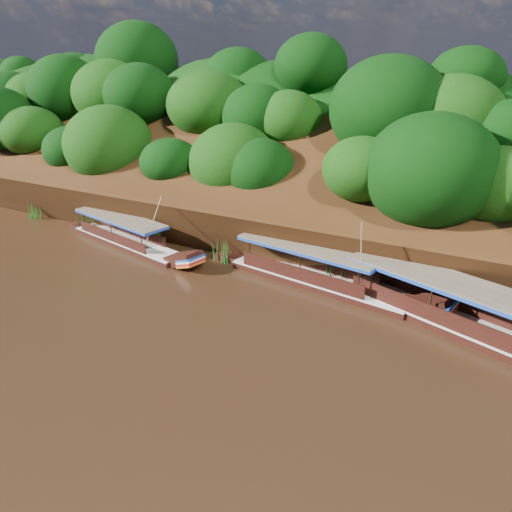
{
  "coord_description": "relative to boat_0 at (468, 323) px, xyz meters",
  "views": [
    {
      "loc": [
        11.65,
        -19.28,
        13.89
      ],
      "look_at": [
        -2.84,
        7.0,
        1.75
      ],
      "focal_mm": 35.0,
      "sensor_mm": 36.0,
      "label": 1
    }
  ],
  "objects": [
    {
      "name": "riverbank",
      "position": [
        -10.34,
        16.17,
        1.28
      ],
      "size": [
        120.0,
        30.06,
        19.4
      ],
      "color": "#321C0B",
      "rests_on": "ground"
    },
    {
      "name": "boat_2",
      "position": [
        -24.43,
        1.18,
        -0.11
      ],
      "size": [
        13.94,
        4.64,
        5.0
      ],
      "rotation": [
        0.0,
        0.0,
        -0.21
      ],
      "color": "black",
      "rests_on": "ground"
    },
    {
      "name": "ground",
      "position": [
        -10.33,
        -6.55,
        -0.61
      ],
      "size": [
        160.0,
        160.0,
        0.0
      ],
      "primitive_type": "plane",
      "color": "black",
      "rests_on": "ground"
    },
    {
      "name": "boat_0",
      "position": [
        0.0,
        0.0,
        0.0
      ],
      "size": [
        16.37,
        7.54,
        6.65
      ],
      "rotation": [
        0.0,
        0.0,
        -0.34
      ],
      "color": "black",
      "rests_on": "ground"
    },
    {
      "name": "reeds",
      "position": [
        -13.14,
        2.71,
        0.31
      ],
      "size": [
        48.54,
        2.38,
        2.08
      ],
      "color": "#1D5E17",
      "rests_on": "ground"
    },
    {
      "name": "boat_1",
      "position": [
        -8.54,
        1.67,
        -0.03
      ],
      "size": [
        14.92,
        4.32,
        5.78
      ],
      "rotation": [
        0.0,
        0.0,
        -0.15
      ],
      "color": "black",
      "rests_on": "ground"
    }
  ]
}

